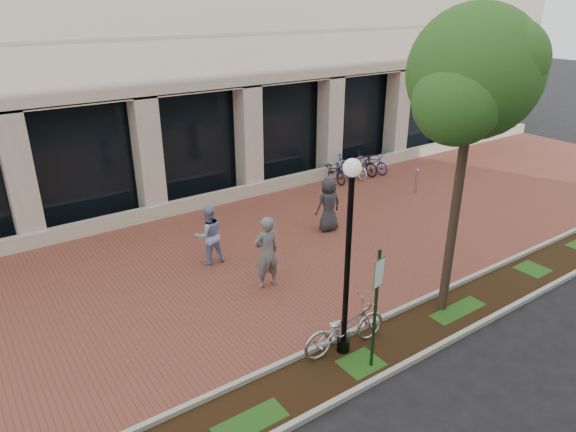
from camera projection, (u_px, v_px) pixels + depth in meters
ground at (277, 251)px, 15.71m from camera, size 120.00×120.00×0.00m
brick_plaza at (277, 251)px, 15.70m from camera, size 40.00×9.00×0.01m
planting_strip at (404, 336)px, 11.74m from camera, size 40.00×1.50×0.01m
curb_plaza_side at (381, 319)px, 12.28m from camera, size 40.00×0.12×0.12m
curb_street_side at (430, 351)px, 11.15m from camera, size 40.00×0.12×0.12m
parking_sign at (377, 296)px, 10.13m from camera, size 0.34×0.07×2.73m
lamppost at (348, 250)px, 10.30m from camera, size 0.36×0.36×4.39m
street_tree at (473, 82)px, 10.70m from camera, size 3.35×2.79×7.12m
locked_bicycle at (345, 328)px, 11.13m from camera, size 2.15×0.87×1.11m
pedestrian_left at (266, 252)px, 13.43m from camera, size 0.75×0.51×2.01m
pedestrian_mid at (209, 235)px, 14.69m from camera, size 0.91×0.74×1.79m
pedestrian_right at (329, 204)px, 16.81m from camera, size 0.93×0.65×1.82m
bollard at (417, 181)px, 20.22m from camera, size 0.12×0.12×0.99m
bike_rack_cluster at (353, 166)px, 22.08m from camera, size 3.00×1.83×1.03m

